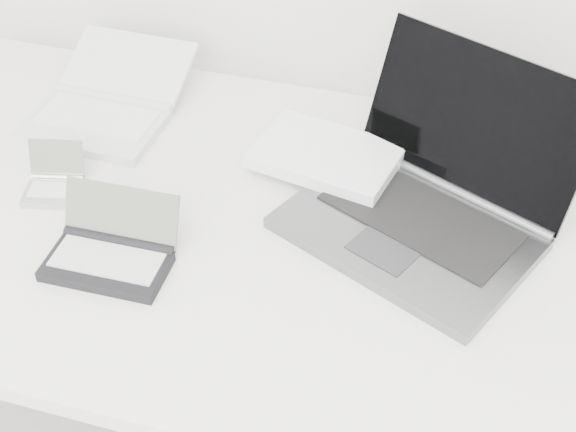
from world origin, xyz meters
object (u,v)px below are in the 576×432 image
(desk, at_px, (313,253))
(netbook_open_white, at_px, (105,108))
(laptop_large, at_px, (401,189))
(palmtop_charcoal, at_px, (111,252))

(desk, height_order, netbook_open_white, netbook_open_white)
(desk, bearing_deg, netbook_open_white, 156.38)
(laptop_large, bearing_deg, palmtop_charcoal, -123.58)
(netbook_open_white, distance_m, palmtop_charcoal, 0.39)
(palmtop_charcoal, bearing_deg, laptop_large, 30.92)
(desk, height_order, laptop_large, laptop_large)
(desk, relative_size, laptop_large, 2.92)
(desk, distance_m, laptop_large, 0.17)
(netbook_open_white, bearing_deg, desk, -22.10)
(laptop_large, distance_m, netbook_open_white, 0.58)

